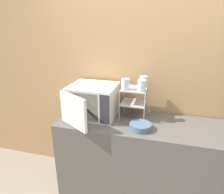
{
  "coord_description": "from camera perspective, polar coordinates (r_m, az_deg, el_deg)",
  "views": [
    {
      "loc": [
        0.18,
        -1.52,
        1.83
      ],
      "look_at": [
        -0.32,
        0.33,
        1.13
      ],
      "focal_mm": 32.0,
      "sensor_mm": 36.0,
      "label": 1
    }
  ],
  "objects": [
    {
      "name": "microwave",
      "position": [
        2.14,
        -5.53,
        -1.06
      ],
      "size": [
        0.5,
        0.65,
        0.34
      ],
      "color": "silver",
      "rests_on": "counter"
    },
    {
      "name": "dish_rack",
      "position": [
        2.08,
        6.29,
        0.16
      ],
      "size": [
        0.26,
        0.26,
        0.32
      ],
      "color": "#B2B2B7",
      "rests_on": "counter"
    },
    {
      "name": "glass_front_right",
      "position": [
        1.96,
        8.49,
        3.24
      ],
      "size": [
        0.08,
        0.08,
        0.11
      ],
      "color": "silver",
      "rests_on": "dish_rack"
    },
    {
      "name": "bowl",
      "position": [
        1.92,
        8.14,
        -8.33
      ],
      "size": [
        0.21,
        0.21,
        0.06
      ],
      "color": "slate",
      "rests_on": "counter"
    },
    {
      "name": "wall_back",
      "position": [
        2.24,
        10.22,
        5.94
      ],
      "size": [
        8.0,
        0.06,
        2.6
      ],
      "color": "tan",
      "rests_on": "ground_plane"
    },
    {
      "name": "glass_back_right",
      "position": [
        2.1,
        8.95,
        4.41
      ],
      "size": [
        0.08,
        0.08,
        0.11
      ],
      "color": "silver",
      "rests_on": "dish_rack"
    },
    {
      "name": "counter",
      "position": [
        2.29,
        7.99,
        -17.32
      ],
      "size": [
        1.7,
        0.61,
        0.9
      ],
      "color": "#595654",
      "rests_on": "ground_plane"
    },
    {
      "name": "glass_front_left",
      "position": [
        1.98,
        3.84,
        3.66
      ],
      "size": [
        0.08,
        0.08,
        0.11
      ],
      "color": "silver",
      "rests_on": "dish_rack"
    }
  ]
}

